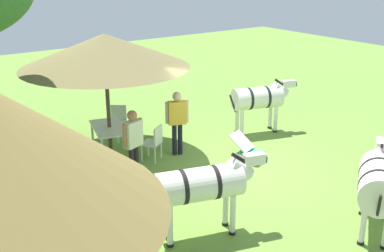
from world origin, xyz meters
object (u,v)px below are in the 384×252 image
at_px(patio_dining_table, 110,130).
at_px(patio_chair_near_hut, 118,119).
at_px(patio_chair_east_end, 154,141).
at_px(zebra_nearest_camera, 259,98).
at_px(zebra_toward_hut, 202,185).
at_px(patio_chair_near_lawn, 64,146).
at_px(shade_umbrella, 105,51).
at_px(guest_behind_table, 133,139).
at_px(striped_lounge_chair, 247,150).
at_px(guest_beside_umbrella, 177,117).
at_px(zebra_by_umbrella, 379,181).

height_order(patio_dining_table, patio_chair_near_hut, patio_chair_near_hut).
height_order(patio_chair_east_end, zebra_nearest_camera, zebra_nearest_camera).
bearing_deg(zebra_toward_hut, patio_chair_near_lawn, -152.56).
height_order(shade_umbrella, guest_behind_table, shade_umbrella).
bearing_deg(patio_dining_table, striped_lounge_chair, -132.29).
bearing_deg(patio_dining_table, guest_beside_umbrella, -127.40).
bearing_deg(zebra_nearest_camera, patio_chair_east_end, -72.89).
bearing_deg(patio_chair_near_lawn, striped_lounge_chair, 57.61).
bearing_deg(shade_umbrella, patio_chair_near_lawn, 91.08).
bearing_deg(guest_beside_umbrella, patio_chair_near_lawn, 179.85).
distance_m(patio_chair_near_lawn, zebra_by_umbrella, 7.17).
bearing_deg(zebra_by_umbrella, zebra_nearest_camera, 125.44).
relative_size(patio_chair_east_end, zebra_nearest_camera, 0.44).
relative_size(shade_umbrella, zebra_toward_hut, 1.89).
distance_m(patio_dining_table, guest_behind_table, 1.81).
relative_size(guest_beside_umbrella, zebra_nearest_camera, 0.83).
bearing_deg(patio_chair_near_hut, striped_lounge_chair, 155.93).
relative_size(guest_behind_table, striped_lounge_chair, 1.81).
xyz_separation_m(patio_dining_table, guest_beside_umbrella, (-1.06, -1.38, 0.36)).
height_order(patio_dining_table, guest_behind_table, guest_behind_table).
height_order(patio_dining_table, zebra_by_umbrella, zebra_by_umbrella).
distance_m(striped_lounge_chair, zebra_by_umbrella, 3.90).
xyz_separation_m(shade_umbrella, striped_lounge_chair, (-2.38, -2.61, -2.44)).
relative_size(patio_chair_near_lawn, striped_lounge_chair, 0.97).
height_order(patio_chair_near_hut, striped_lounge_chair, patio_chair_near_hut).
relative_size(patio_chair_near_hut, guest_behind_table, 0.54).
relative_size(patio_chair_near_lawn, zebra_toward_hut, 0.41).
xyz_separation_m(guest_behind_table, striped_lounge_chair, (-0.63, -2.88, -0.75)).
distance_m(patio_dining_table, guest_beside_umbrella, 1.78).
bearing_deg(patio_dining_table, patio_chair_east_end, -145.69).
relative_size(shade_umbrella, guest_behind_table, 2.48).
bearing_deg(zebra_by_umbrella, patio_dining_table, 166.26).
distance_m(shade_umbrella, patio_dining_table, 2.05).
bearing_deg(guest_beside_umbrella, zebra_by_umbrella, -58.08).
height_order(shade_umbrella, patio_chair_near_lawn, shade_umbrella).
height_order(guest_beside_umbrella, zebra_nearest_camera, guest_beside_umbrella).
bearing_deg(zebra_toward_hut, patio_chair_east_end, 178.75).
height_order(patio_chair_east_end, striped_lounge_chair, patio_chair_east_end).
bearing_deg(shade_umbrella, patio_dining_table, -90.00).
xyz_separation_m(shade_umbrella, patio_chair_near_lawn, (-0.02, 1.26, -2.18)).
bearing_deg(patio_chair_east_end, patio_chair_near_lawn, 118.39).
height_order(zebra_by_umbrella, zebra_toward_hut, zebra_toward_hut).
distance_m(patio_chair_near_lawn, striped_lounge_chair, 4.54).
xyz_separation_m(zebra_nearest_camera, zebra_toward_hut, (-3.43, 4.62, -0.00)).
relative_size(patio_dining_table, patio_chair_east_end, 1.77).
height_order(patio_chair_near_lawn, zebra_toward_hut, zebra_toward_hut).
bearing_deg(patio_chair_near_hut, zebra_nearest_camera, -173.30).
distance_m(guest_behind_table, striped_lounge_chair, 3.04).
distance_m(shade_umbrella, patio_chair_near_hut, 2.52).
relative_size(patio_chair_near_hut, patio_chair_near_lawn, 1.00).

